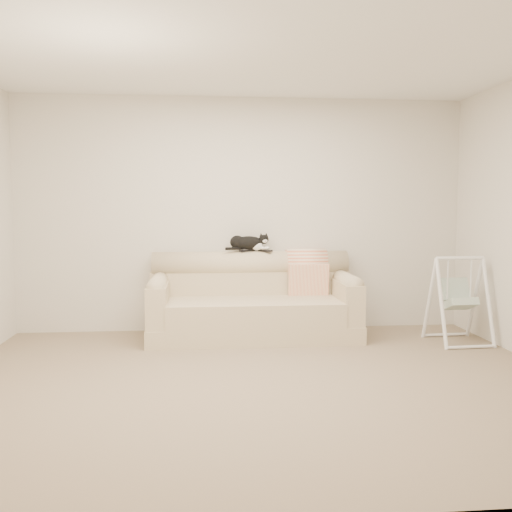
% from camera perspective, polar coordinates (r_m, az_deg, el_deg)
% --- Properties ---
extents(ground_plane, '(5.00, 5.00, 0.00)m').
position_cam_1_polar(ground_plane, '(4.64, 0.47, -12.50)').
color(ground_plane, '#776856').
rests_on(ground_plane, ground).
extents(room_shell, '(5.04, 4.04, 2.60)m').
position_cam_1_polar(room_shell, '(4.43, 0.48, 6.70)').
color(room_shell, beige).
rests_on(room_shell, ground).
extents(sofa, '(2.20, 0.93, 0.90)m').
position_cam_1_polar(sofa, '(6.13, -0.33, -4.82)').
color(sofa, tan).
rests_on(sofa, ground).
extents(remote_a, '(0.18, 0.14, 0.03)m').
position_cam_1_polar(remote_a, '(6.30, -0.92, 0.58)').
color(remote_a, black).
rests_on(remote_a, sofa).
extents(remote_b, '(0.16, 0.15, 0.02)m').
position_cam_1_polar(remote_b, '(6.29, 0.93, 0.55)').
color(remote_b, black).
rests_on(remote_b, sofa).
extents(tuxedo_cat, '(0.50, 0.22, 0.20)m').
position_cam_1_polar(tuxedo_cat, '(6.30, -0.79, 1.34)').
color(tuxedo_cat, black).
rests_on(tuxedo_cat, sofa).
extents(throw_blanket, '(0.44, 0.38, 0.58)m').
position_cam_1_polar(throw_blanket, '(6.39, 5.05, -1.05)').
color(throw_blanket, '#E6784D').
rests_on(throw_blanket, sofa).
extents(baby_swing, '(0.57, 0.60, 0.89)m').
position_cam_1_polar(baby_swing, '(6.20, 19.58, -4.12)').
color(baby_swing, white).
rests_on(baby_swing, ground).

